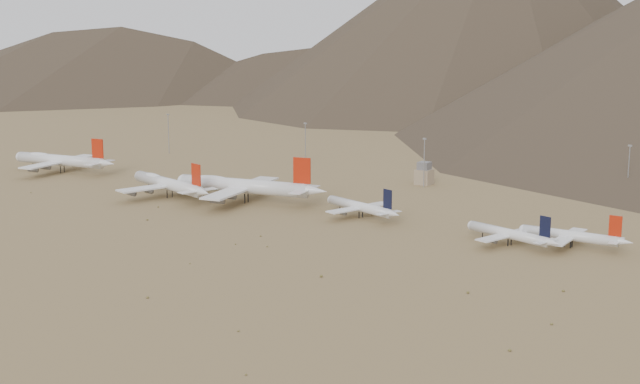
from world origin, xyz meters
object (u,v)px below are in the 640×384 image
Objects in this scene: widebody_west at (61,160)px; control_tower at (424,174)px; widebody_east at (244,186)px; narrowbody_b at (511,234)px; widebody_centre at (168,184)px; narrowbody_a at (361,207)px.

widebody_west reaches higher than control_tower.
widebody_east is 6.53× the size of control_tower.
control_tower is at bearing 15.24° from widebody_west.
widebody_west is 275.44m from narrowbody_b.
narrowbody_b is (174.73, 3.60, -2.18)m from widebody_centre.
control_tower is (-87.09, 97.04, 0.66)m from narrowbody_b.
narrowbody_b is (72.87, -9.79, -0.29)m from narrowbody_a.
narrowbody_a is at bearing 23.54° from widebody_centre.
widebody_centre is at bearing -18.87° from widebody_west.
widebody_centre is 40.04m from widebody_east.
control_tower is at bearing 116.51° from narrowbody_a.
widebody_east is at bearing -167.05° from narrowbody_b.
narrowbody_b is at bearing 17.22° from widebody_centre.
widebody_west is 1.08× the size of widebody_centre.
widebody_east is 1.85× the size of narrowbody_b.
narrowbody_b is (136.25, -7.41, -3.44)m from widebody_east.
narrowbody_b is (275.02, -15.07, -2.55)m from widebody_west.
widebody_centre is 1.45× the size of narrowbody_a.
widebody_centre is 133.46m from control_tower.
widebody_west is at bearing -174.50° from widebody_centre.
widebody_west is 102.01m from widebody_centre.
widebody_east reaches higher than control_tower.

